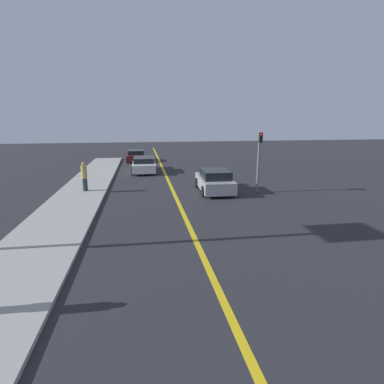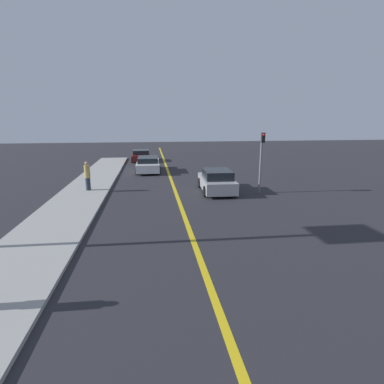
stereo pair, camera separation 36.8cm
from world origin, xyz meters
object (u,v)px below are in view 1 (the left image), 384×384
car_near_right_lane (215,181)px  car_ahead_center (144,164)px  car_far_distant (136,156)px  traffic_light (259,156)px  pedestrian_mid_group (84,176)px

car_near_right_lane → car_ahead_center: bearing=119.7°
car_far_distant → traffic_light: 16.76m
car_near_right_lane → pedestrian_mid_group: bearing=174.8°
car_near_right_lane → car_far_distant: (-4.79, 14.32, -0.07)m
traffic_light → car_near_right_lane: bearing=162.7°
car_far_distant → pedestrian_mid_group: (-2.74, -13.36, 0.40)m
car_near_right_lane → traffic_light: bearing=-15.2°
pedestrian_mid_group → traffic_light: 10.12m
car_near_right_lane → pedestrian_mid_group: 7.59m
car_ahead_center → car_far_distant: car_ahead_center is taller
car_near_right_lane → car_far_distant: 15.10m
car_near_right_lane → car_far_distant: car_near_right_lane is taller
car_ahead_center → pedestrian_mid_group: pedestrian_mid_group is taller
car_far_distant → traffic_light: traffic_light is taller
traffic_light → car_ahead_center: bearing=127.2°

